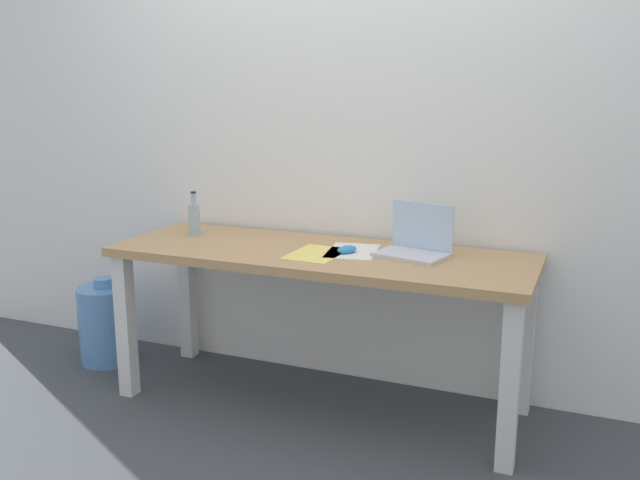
% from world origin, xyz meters
% --- Properties ---
extents(ground_plane, '(8.00, 8.00, 0.00)m').
position_xyz_m(ground_plane, '(0.00, 0.00, 0.00)').
color(ground_plane, '#42474C').
extents(back_wall, '(5.20, 0.08, 2.60)m').
position_xyz_m(back_wall, '(0.00, 0.38, 1.30)').
color(back_wall, white).
rests_on(back_wall, ground).
extents(desk, '(1.87, 0.64, 0.73)m').
position_xyz_m(desk, '(0.00, 0.00, 0.63)').
color(desk, tan).
rests_on(desk, ground).
extents(laptop_right, '(0.33, 0.27, 0.22)m').
position_xyz_m(laptop_right, '(0.41, 0.08, 0.78)').
color(laptop_right, silver).
rests_on(laptop_right, desk).
extents(beer_bottle, '(0.06, 0.06, 0.22)m').
position_xyz_m(beer_bottle, '(-0.69, 0.07, 0.81)').
color(beer_bottle, '#99B7C1').
rests_on(beer_bottle, desk).
extents(computer_mouse, '(0.10, 0.12, 0.03)m').
position_xyz_m(computer_mouse, '(0.12, 0.01, 0.74)').
color(computer_mouse, '#338CC6').
rests_on(computer_mouse, desk).
extents(paper_sheet_near_back, '(0.26, 0.33, 0.00)m').
position_xyz_m(paper_sheet_near_back, '(0.14, 0.05, 0.73)').
color(paper_sheet_near_back, white).
rests_on(paper_sheet_near_back, desk).
extents(paper_sheet_center, '(0.22, 0.30, 0.00)m').
position_xyz_m(paper_sheet_center, '(0.01, -0.06, 0.73)').
color(paper_sheet_center, '#F4E06B').
rests_on(paper_sheet_center, desk).
extents(water_cooler_jug, '(0.29, 0.29, 0.46)m').
position_xyz_m(water_cooler_jug, '(-1.24, 0.03, 0.21)').
color(water_cooler_jug, '#598CC6').
rests_on(water_cooler_jug, ground).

